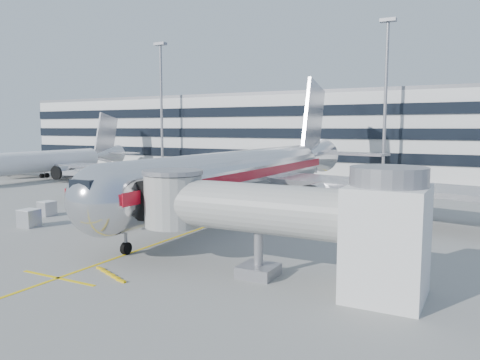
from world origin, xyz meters
The scene contains 15 objects.
ground centered at (0.00, 0.00, 0.00)m, with size 180.00×180.00×0.00m, color gray.
lead_in_line centered at (0.00, 10.00, 0.01)m, with size 0.25×70.00×0.01m, color yellow.
stop_bar centered at (0.00, -14.00, 0.01)m, with size 6.00×0.25×0.01m, color yellow.
main_jet centered at (0.00, 11.72, 4.23)m, with size 50.95×48.70×16.06m.
jet_bridge centered at (12.18, -8.00, 3.87)m, with size 17.80×4.50×7.00m.
terminal centered at (0.00, 57.95, 7.80)m, with size 150.00×24.25×15.60m.
light_mast_west centered at (-35.00, 42.00, 14.88)m, with size 2.40×1.20×25.45m.
light_mast_centre centered at (8.00, 42.00, 14.88)m, with size 2.40×1.20×25.45m.
second_jet centered at (-45.77, 22.80, 3.18)m, with size 38.21×36.52×12.04m.
belt_loader centered at (-7.52, -1.56, 0.59)m, with size 4.39×1.86×2.07m.
baggage_tug centered at (-9.75, -1.02, 0.83)m, with size 2.57×1.67×1.92m.
cargo_container_left centered at (-11.50, 2.14, 0.80)m, with size 1.72×1.72×1.60m.
cargo_container_right centered at (-17.31, -0.43, 0.75)m, with size 1.50×1.50×1.50m.
cargo_container_front centered at (-14.20, -4.98, 0.82)m, with size 1.64×1.64×1.62m.
ramp_worker centered at (-9.86, -2.22, 0.84)m, with size 0.62×0.40×1.69m, color #B4ED19.
Camera 1 is at (22.52, -32.92, 9.02)m, focal length 35.00 mm.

